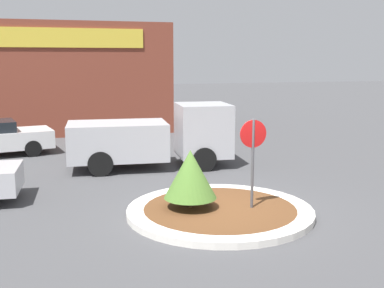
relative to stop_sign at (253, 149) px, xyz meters
name	(u,v)px	position (x,y,z in m)	size (l,w,h in m)	color
ground_plane	(220,214)	(-0.76, 0.19, -1.61)	(120.00, 120.00, 0.00)	#474749
traffic_island	(220,211)	(-0.76, 0.19, -1.53)	(4.54, 4.54, 0.16)	silver
stop_sign	(253,149)	(0.00, 0.00, 0.00)	(0.67, 0.07, 2.34)	#4C4C51
island_shrub	(190,174)	(-1.44, 0.40, -0.60)	(1.28, 1.28, 1.43)	brown
utility_truck	(155,137)	(-1.16, 5.72, -0.52)	(5.71, 2.51, 2.19)	#B2B2B7
storefront_building	(66,77)	(-3.65, 16.26, 1.16)	(10.25, 6.07, 5.52)	brown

